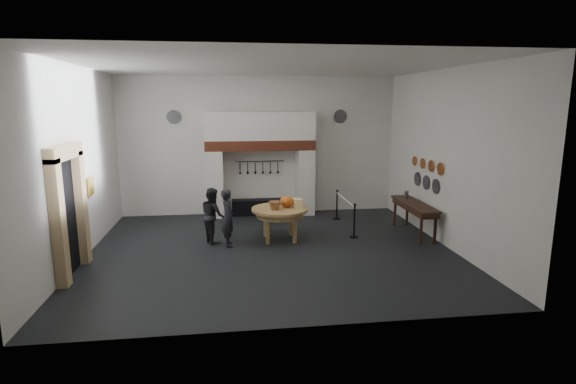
{
  "coord_description": "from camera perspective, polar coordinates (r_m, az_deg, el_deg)",
  "views": [
    {
      "loc": [
        -1.02,
        -10.76,
        3.66
      ],
      "look_at": [
        0.51,
        0.66,
        1.35
      ],
      "focal_mm": 28.0,
      "sensor_mm": 36.0,
      "label": 1
    }
  ],
  "objects": [
    {
      "name": "door_jamb_far",
      "position": [
        11.24,
        -24.82,
        -1.85
      ],
      "size": [
        0.22,
        0.3,
        2.6
      ],
      "primitive_type": "cube",
      "color": "tan",
      "rests_on": "floor"
    },
    {
      "name": "hearth_brick_band",
      "position": [
        14.51,
        -3.56,
        5.98
      ],
      "size": [
        3.5,
        0.72,
        0.32
      ],
      "primitive_type": "cube",
      "color": "#9E442B",
      "rests_on": "chimney_pier_left"
    },
    {
      "name": "pewter_plate_mid",
      "position": [
        13.16,
        17.12,
        1.17
      ],
      "size": [
        0.03,
        0.4,
        0.4
      ],
      "primitive_type": "cylinder",
      "rotation": [
        0.0,
        1.57,
        0.0
      ],
      "color": "#4C4C51",
      "rests_on": "wall_right"
    },
    {
      "name": "pumpkin",
      "position": [
        12.11,
        -0.19,
        -1.21
      ],
      "size": [
        0.36,
        0.36,
        0.31
      ],
      "primitive_type": "ellipsoid",
      "color": "orange",
      "rests_on": "work_table"
    },
    {
      "name": "floor",
      "position": [
        11.41,
        -2.09,
        -7.38
      ],
      "size": [
        9.0,
        8.0,
        0.02
      ],
      "primitive_type": "cube",
      "color": "black",
      "rests_on": "ground"
    },
    {
      "name": "wall_right",
      "position": [
        12.18,
        19.46,
        4.04
      ],
      "size": [
        0.02,
        8.0,
        4.5
      ],
      "primitive_type": "cube",
      "color": "silver",
      "rests_on": "floor"
    },
    {
      "name": "door_lintel",
      "position": [
        10.37,
        -26.56,
        4.56
      ],
      "size": [
        0.22,
        1.7,
        0.3
      ],
      "primitive_type": "cube",
      "color": "tan",
      "rests_on": "door_jamb_near"
    },
    {
      "name": "visitor_far",
      "position": [
        12.03,
        -9.53,
        -2.9
      ],
      "size": [
        0.78,
        0.87,
        1.47
      ],
      "primitive_type": "imported",
      "rotation": [
        0.0,
        0.0,
        1.95
      ],
      "color": "black",
      "rests_on": "floor"
    },
    {
      "name": "copper_pan_a",
      "position": [
        12.37,
        18.79,
        2.79
      ],
      "size": [
        0.03,
        0.34,
        0.34
      ],
      "primitive_type": "cylinder",
      "rotation": [
        0.0,
        1.57,
        0.0
      ],
      "color": "#C6662D",
      "rests_on": "wall_right"
    },
    {
      "name": "door_recess",
      "position": [
        10.63,
        -26.35,
        -2.97
      ],
      "size": [
        0.04,
        1.1,
        2.5
      ],
      "primitive_type": "cube",
      "color": "black",
      "rests_on": "floor"
    },
    {
      "name": "wall_left",
      "position": [
        11.4,
        -25.36,
        3.14
      ],
      "size": [
        0.02,
        8.0,
        4.5
      ],
      "primitive_type": "cube",
      "color": "silver",
      "rests_on": "floor"
    },
    {
      "name": "pewter_plate_left",
      "position": [
        12.63,
        18.25,
        0.68
      ],
      "size": [
        0.03,
        0.4,
        0.4
      ],
      "primitive_type": "cylinder",
      "rotation": [
        0.0,
        1.57,
        0.0
      ],
      "color": "#4C4C51",
      "rests_on": "wall_right"
    },
    {
      "name": "pewter_plate_back_left",
      "position": [
        14.82,
        -14.3,
        9.22
      ],
      "size": [
        0.44,
        0.03,
        0.44
      ],
      "primitive_type": "cylinder",
      "rotation": [
        1.57,
        0.0,
        0.0
      ],
      "color": "#4C4C51",
      "rests_on": "wall_back"
    },
    {
      "name": "iron_range",
      "position": [
        14.91,
        -3.49,
        -1.9
      ],
      "size": [
        1.9,
        0.45,
        0.5
      ],
      "primitive_type": "cube",
      "color": "black",
      "rests_on": "floor"
    },
    {
      "name": "barrier_rope",
      "position": [
        13.3,
        7.29,
        -0.96
      ],
      "size": [
        0.04,
        2.0,
        0.04
      ],
      "primitive_type": "cylinder",
      "rotation": [
        1.57,
        0.0,
        0.0
      ],
      "color": "silver",
      "rests_on": "barrier_post_near"
    },
    {
      "name": "chimney_hood",
      "position": [
        14.47,
        -3.59,
        8.39
      ],
      "size": [
        3.5,
        0.7,
        0.9
      ],
      "primitive_type": "cube",
      "color": "silver",
      "rests_on": "hearth_brick_band"
    },
    {
      "name": "pewter_plate_back_right",
      "position": [
        15.19,
        6.66,
        9.53
      ],
      "size": [
        0.44,
        0.03,
        0.44
      ],
      "primitive_type": "cylinder",
      "rotation": [
        1.57,
        0.0,
        0.0
      ],
      "color": "#4C4C51",
      "rests_on": "wall_back"
    },
    {
      "name": "wicker_basket",
      "position": [
        11.84,
        -1.71,
        -1.73
      ],
      "size": [
        0.33,
        0.33,
        0.22
      ],
      "primitive_type": "cone",
      "rotation": [
        3.14,
        0.0,
        0.02
      ],
      "color": "#925735",
      "rests_on": "work_table"
    },
    {
      "name": "barrier_post_near",
      "position": [
        12.45,
        8.42,
        -3.73
      ],
      "size": [
        0.05,
        0.05,
        0.9
      ],
      "primitive_type": "cylinder",
      "color": "black",
      "rests_on": "floor"
    },
    {
      "name": "ceiling",
      "position": [
        10.84,
        -2.27,
        15.77
      ],
      "size": [
        9.0,
        8.0,
        0.02
      ],
      "primitive_type": "cube",
      "color": "silver",
      "rests_on": "wall_back"
    },
    {
      "name": "copper_pan_b",
      "position": [
        12.86,
        17.71,
        3.16
      ],
      "size": [
        0.03,
        0.32,
        0.32
      ],
      "primitive_type": "cylinder",
      "rotation": [
        0.0,
        1.57,
        0.0
      ],
      "color": "#C6662D",
      "rests_on": "wall_right"
    },
    {
      "name": "cheese_block_big",
      "position": [
        12.01,
        1.32,
        -1.48
      ],
      "size": [
        0.22,
        0.22,
        0.24
      ],
      "primitive_type": "cube",
      "color": "#EFD38F",
      "rests_on": "work_table"
    },
    {
      "name": "barrier_post_far",
      "position": [
        14.33,
        6.23,
        -1.68
      ],
      "size": [
        0.05,
        0.05,
        0.9
      ],
      "primitive_type": "cylinder",
      "color": "black",
      "rests_on": "floor"
    },
    {
      "name": "pewter_plate_right",
      "position": [
        13.7,
        16.09,
        1.61
      ],
      "size": [
        0.03,
        0.4,
        0.4
      ],
      "primitive_type": "cylinder",
      "rotation": [
        0.0,
        1.57,
        0.0
      ],
      "color": "#4C4C51",
      "rests_on": "wall_right"
    },
    {
      "name": "wall_plaque",
      "position": [
        12.23,
        -23.77,
        0.67
      ],
      "size": [
        0.05,
        0.34,
        0.44
      ],
      "primitive_type": "cube",
      "color": "gold",
      "rests_on": "wall_left"
    },
    {
      "name": "copper_pan_c",
      "position": [
        13.36,
        16.71,
        3.5
      ],
      "size": [
        0.03,
        0.3,
        0.3
      ],
      "primitive_type": "cylinder",
      "rotation": [
        0.0,
        1.57,
        0.0
      ],
      "color": "#C6662D",
      "rests_on": "wall_right"
    },
    {
      "name": "bread_loaf",
      "position": [
        12.34,
        -1.72,
        -1.41
      ],
      "size": [
        0.31,
        0.18,
        0.13
      ],
      "primitive_type": "ellipsoid",
      "color": "#A4793A",
      "rests_on": "work_table"
    },
    {
      "name": "pewter_jug",
      "position": [
        13.52,
        14.81,
        -0.35
      ],
      "size": [
        0.12,
        0.12,
        0.22
      ],
      "primitive_type": "cylinder",
      "color": "#555459",
      "rests_on": "side_table"
    },
    {
      "name": "chimney_pier_right",
      "position": [
        14.85,
        2.18,
        1.31
      ],
      "size": [
        0.55,
        0.7,
        2.15
      ],
      "primitive_type": "cube",
      "color": "silver",
      "rests_on": "floor"
    },
    {
      "name": "visitor_near",
      "position": [
        11.63,
        -7.62,
        -3.27
      ],
      "size": [
        0.43,
        0.59,
        1.49
      ],
      "primitive_type": "imported",
      "rotation": [
        0.0,
        0.0,
        1.71
      ],
      "color": "black",
      "rests_on": "floor"
    },
    {
      "name": "utensil_rail",
      "position": [
        14.84,
        -3.61,
        3.92
      ],
      "size": [
        1.6,
        0.02,
        0.02
      ],
      "primitive_type": "cylinder",
      "rotation": [
        0.0,
        1.57,
        0.0
      ],
      "color": "black",
      "rests_on": "wall_back"
    },
    {
      "name": "side_table",
      "position": [
        13.01,
        15.77,
        -1.48
      ],
      "size": [
        0.55,
        2.2,
        0.06
      ],
      "primitive_type": "cube",
      "color": "#321D12",
      "rests_on": "floor"
    },
    {
      "name": "wall_back",
      "position": [
        14.86,
        -3.66,
        5.87
      ],
      "size": [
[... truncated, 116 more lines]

